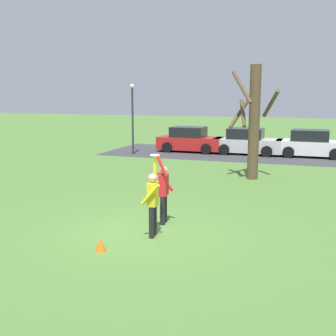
% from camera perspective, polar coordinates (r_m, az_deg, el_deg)
% --- Properties ---
extents(ground_plane, '(120.00, 120.00, 0.00)m').
position_cam_1_polar(ground_plane, '(11.40, -3.51, -8.66)').
color(ground_plane, '#4C7533').
extents(person_catcher, '(0.49, 0.56, 2.08)m').
position_cam_1_polar(person_catcher, '(10.81, -2.07, -4.26)').
color(person_catcher, black).
rests_on(person_catcher, ground_plane).
extents(person_defender, '(0.49, 0.57, 2.04)m').
position_cam_1_polar(person_defender, '(11.90, -0.60, -2.95)').
color(person_defender, black).
rests_on(person_defender, ground_plane).
extents(frisbee_disc, '(0.24, 0.24, 0.02)m').
position_cam_1_polar(frisbee_disc, '(10.81, -1.79, 1.74)').
color(frisbee_disc, white).
rests_on(frisbee_disc, person_catcher).
extents(parked_car_red, '(4.13, 2.10, 1.59)m').
position_cam_1_polar(parked_car_red, '(27.23, 2.98, 3.75)').
color(parked_car_red, red).
rests_on(parked_car_red, ground_plane).
extents(parked_car_silver, '(4.13, 2.10, 1.59)m').
position_cam_1_polar(parked_car_silver, '(26.51, 10.61, 3.43)').
color(parked_car_silver, '#BCBCC1').
rests_on(parked_car_silver, ground_plane).
extents(parked_car_white, '(4.13, 2.10, 1.59)m').
position_cam_1_polar(parked_car_white, '(26.28, 18.78, 3.02)').
color(parked_car_white, white).
rests_on(parked_car_white, ground_plane).
extents(parking_strip, '(17.29, 6.40, 0.01)m').
position_cam_1_polar(parking_strip, '(26.34, 10.35, 1.81)').
color(parking_strip, '#38383D').
rests_on(parking_strip, ground_plane).
extents(bare_tree_tall, '(2.16, 2.14, 4.86)m').
position_cam_1_polar(bare_tree_tall, '(18.49, 11.44, 6.39)').
color(bare_tree_tall, brown).
rests_on(bare_tree_tall, ground_plane).
extents(lamppost_by_lot, '(0.28, 0.28, 4.26)m').
position_cam_1_polar(lamppost_by_lot, '(26.02, -4.80, 7.55)').
color(lamppost_by_lot, '#2D2D33').
rests_on(lamppost_by_lot, ground_plane).
extents(field_cone_orange, '(0.26, 0.26, 0.32)m').
position_cam_1_polar(field_cone_orange, '(10.17, -9.06, -10.14)').
color(field_cone_orange, orange).
rests_on(field_cone_orange, ground_plane).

